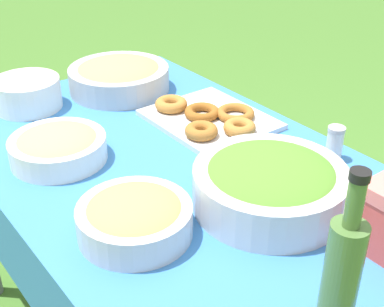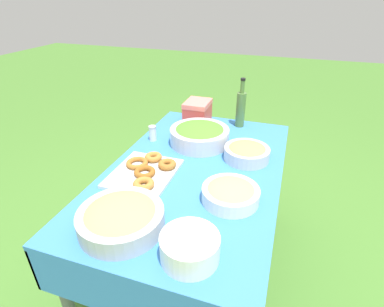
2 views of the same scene
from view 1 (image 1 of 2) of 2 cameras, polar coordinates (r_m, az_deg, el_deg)
picnic_table at (r=1.46m, az=-1.71°, el=-4.42°), size 1.44×0.88×0.74m
salad_bowl at (r=1.23m, az=8.32°, el=-3.18°), size 0.36×0.36×0.12m
pasta_bowl at (r=1.45m, az=-14.12°, el=0.76°), size 0.26×0.26×0.08m
donut_platter at (r=1.61m, az=1.85°, el=3.80°), size 0.37×0.31×0.05m
plate_stack at (r=1.78m, az=-17.16°, el=6.13°), size 0.21×0.21×0.10m
olive_oil_bottle at (r=0.91m, az=15.62°, el=-12.59°), size 0.06×0.06×0.33m
bread_bowl at (r=1.84m, az=-7.80°, el=8.19°), size 0.34×0.34×0.10m
fruit_bowl at (r=1.15m, az=-6.14°, el=-6.77°), size 0.25×0.25×0.09m
salt_shaker at (r=1.46m, az=14.98°, el=1.08°), size 0.05×0.05×0.10m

